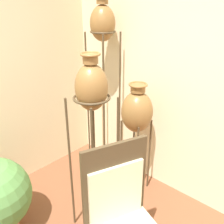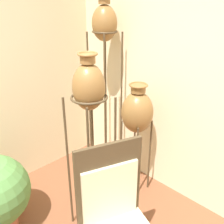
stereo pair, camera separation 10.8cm
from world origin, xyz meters
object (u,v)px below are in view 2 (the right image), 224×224
vase_stand_medium (89,93)px  chair (115,216)px  vase_stand_short (137,113)px  vase_stand_tall (105,31)px

vase_stand_medium → chair: bearing=-114.7°
vase_stand_medium → vase_stand_short: (0.67, 0.05, -0.40)m
vase_stand_medium → vase_stand_short: 0.78m
vase_stand_tall → chair: bearing=-131.0°
vase_stand_tall → vase_stand_medium: size_ratio=1.23×
vase_stand_short → chair: size_ratio=1.08×
vase_stand_tall → vase_stand_medium: 0.99m
vase_stand_medium → vase_stand_short: vase_stand_medium is taller
vase_stand_short → vase_stand_tall: bearing=84.5°
vase_stand_tall → vase_stand_short: vase_stand_tall is taller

